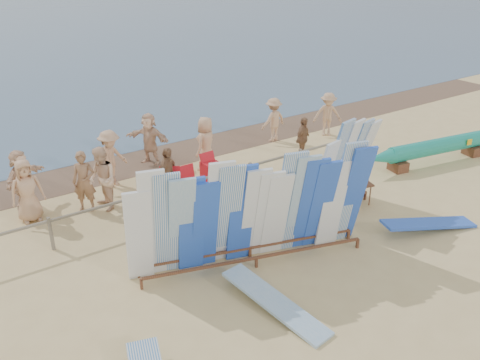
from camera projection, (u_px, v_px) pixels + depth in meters
ground at (255, 254)px, 12.43m from camera, size 160.00×160.00×0.00m
wet_sand_strip at (134, 161)px, 17.82m from camera, size 40.00×2.60×0.01m
fence at (193, 187)px, 14.41m from camera, size 12.08×0.08×0.90m
main_surfboard_rack at (254, 214)px, 11.57m from camera, size 5.69×2.28×2.89m
side_surfboard_rack at (343, 168)px, 14.00m from camera, size 2.56×1.24×2.85m
outrigger_canoe at (438, 147)px, 17.45m from camera, size 6.23×1.57×0.89m
vendor_table at (356, 193)px, 14.71m from camera, size 0.92×0.76×1.06m
flat_board_d at (428, 230)px, 13.47m from camera, size 2.73×1.35×0.41m
flat_board_a at (274, 309)px, 10.54m from camera, size 0.93×2.75×0.34m
beach_chair_left at (170, 191)px, 14.99m from camera, size 0.84×0.85×0.96m
beach_chair_right at (190, 188)px, 15.22m from camera, size 0.58×0.60×0.91m
stroller at (214, 177)px, 15.45m from camera, size 0.63×0.88×1.16m
beachgoer_11 at (22, 179)px, 14.32m from camera, size 1.55×1.48×1.74m
beachgoer_2 at (102, 179)px, 14.18m from camera, size 0.44×0.91×1.86m
beachgoer_extra_0 at (328, 114)px, 19.89m from camera, size 1.17×1.03×1.72m
beachgoer_10 at (303, 139)px, 17.66m from camera, size 0.97×0.71×1.53m
beachgoer_0 at (27, 191)px, 13.61m from camera, size 0.88×0.43×1.78m
beachgoer_1 at (84, 182)px, 14.15m from camera, size 0.73×0.66×1.77m
beachgoer_6 at (206, 144)px, 16.76m from camera, size 0.99×0.81×1.83m
beachgoer_4 at (168, 175)px, 14.72m from camera, size 1.04×0.88×1.65m
beachgoer_9 at (273, 120)px, 19.33m from camera, size 1.12×0.54×1.68m
beachgoer_3 at (110, 159)px, 15.60m from camera, size 1.27×0.85×1.82m
beachgoer_5 at (149, 139)px, 17.30m from camera, size 1.33×1.68×1.78m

